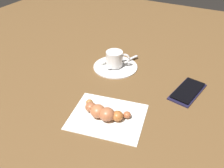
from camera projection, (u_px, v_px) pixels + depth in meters
The scene contains 8 objects.
ground_plane at pixel (111, 89), 0.73m from camera, with size 1.80×1.80×0.00m, color brown.
saucer at pixel (115, 66), 0.84m from camera, with size 0.15×0.15×0.01m, color silver.
espresso_cup at pixel (115, 58), 0.82m from camera, with size 0.06×0.08×0.05m.
teaspoon at pixel (118, 64), 0.83m from camera, with size 0.13×0.07×0.01m.
sugar_packet at pixel (108, 59), 0.86m from camera, with size 0.07×0.02×0.01m, color white.
napkin at pixel (107, 116), 0.63m from camera, with size 0.15×0.19×0.00m, color white.
croissant at pixel (103, 112), 0.62m from camera, with size 0.07×0.14×0.03m.
cell_phone at pixel (188, 91), 0.72m from camera, with size 0.14×0.09×0.01m.
Camera 1 is at (0.52, 0.28, 0.44)m, focal length 39.33 mm.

